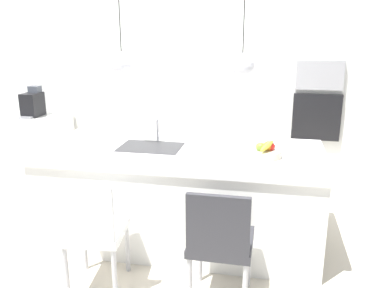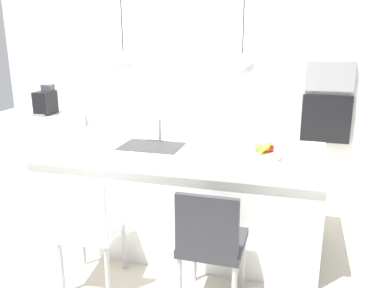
{
  "view_description": "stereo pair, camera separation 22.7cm",
  "coord_description": "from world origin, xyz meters",
  "views": [
    {
      "loc": [
        0.77,
        -3.36,
        1.91
      ],
      "look_at": [
        0.1,
        0.0,
        0.93
      ],
      "focal_mm": 37.75,
      "sensor_mm": 36.0,
      "label": 1
    },
    {
      "loc": [
        0.99,
        -3.31,
        1.91
      ],
      "look_at": [
        0.1,
        0.0,
        0.93
      ],
      "focal_mm": 37.75,
      "sensor_mm": 36.0,
      "label": 2
    }
  ],
  "objects": [
    {
      "name": "sink_basin",
      "position": [
        -0.28,
        0.0,
        0.88
      ],
      "size": [
        0.56,
        0.4,
        0.02
      ],
      "primitive_type": "cube",
      "color": "#2D2D30",
      "rests_on": "kitchen_island"
    },
    {
      "name": "pendant_light_left",
      "position": [
        -0.52,
        0.0,
        1.63
      ],
      "size": [
        0.2,
        0.2,
        0.8
      ],
      "color": "silver"
    },
    {
      "name": "coffee_machine",
      "position": [
        -2.25,
        1.28,
        0.98
      ],
      "size": [
        0.2,
        0.35,
        0.38
      ],
      "color": "black",
      "rests_on": "side_counter"
    },
    {
      "name": "chair_middle",
      "position": [
        0.47,
        -0.89,
        0.52
      ],
      "size": [
        0.44,
        0.46,
        0.91
      ],
      "color": "#333338",
      "rests_on": "ground"
    },
    {
      "name": "microwave",
      "position": [
        1.31,
        1.58,
        1.39
      ],
      "size": [
        0.54,
        0.08,
        0.34
      ],
      "primitive_type": "cube",
      "color": "#9E9EA3",
      "rests_on": "back_wall"
    },
    {
      "name": "fruit_bowl",
      "position": [
        0.74,
        -0.1,
        0.93
      ],
      "size": [
        0.28,
        0.28,
        0.16
      ],
      "color": "beige",
      "rests_on": "kitchen_island"
    },
    {
      "name": "kitchen_island",
      "position": [
        0.0,
        0.0,
        0.44
      ],
      "size": [
        2.51,
        1.1,
        0.88
      ],
      "color": "white",
      "rests_on": "ground"
    },
    {
      "name": "side_counter",
      "position": [
        -2.4,
        1.28,
        0.41
      ],
      "size": [
        1.1,
        0.6,
        0.82
      ],
      "primitive_type": "cube",
      "color": "white",
      "rests_on": "ground"
    },
    {
      "name": "oven",
      "position": [
        1.31,
        1.58,
        0.89
      ],
      "size": [
        0.56,
        0.08,
        0.56
      ],
      "primitive_type": "cube",
      "color": "black",
      "rests_on": "back_wall"
    },
    {
      "name": "faucet",
      "position": [
        -0.28,
        0.21,
        1.03
      ],
      "size": [
        0.02,
        0.17,
        0.22
      ],
      "color": "silver",
      "rests_on": "kitchen_island"
    },
    {
      "name": "back_wall",
      "position": [
        0.0,
        1.65,
        1.3
      ],
      "size": [
        6.0,
        0.1,
        2.6
      ],
      "primitive_type": "cube",
      "color": "white",
      "rests_on": "ground"
    },
    {
      "name": "chair_near",
      "position": [
        -0.46,
        -0.89,
        0.5
      ],
      "size": [
        0.46,
        0.49,
        0.89
      ],
      "color": "white",
      "rests_on": "ground"
    },
    {
      "name": "floor",
      "position": [
        0.0,
        0.0,
        0.0
      ],
      "size": [
        6.6,
        6.6,
        0.0
      ],
      "primitive_type": "plane",
      "color": "beige",
      "rests_on": "ground"
    },
    {
      "name": "pendant_light_right",
      "position": [
        0.52,
        0.0,
        1.63
      ],
      "size": [
        0.2,
        0.2,
        0.8
      ],
      "color": "silver"
    }
  ]
}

